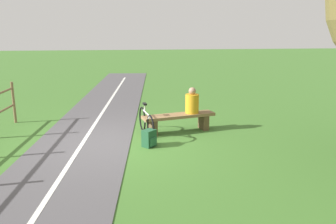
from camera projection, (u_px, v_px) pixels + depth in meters
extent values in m
plane|color=#3D6B28|center=(111.00, 143.00, 8.68)|extent=(80.00, 80.00, 0.00)
cube|color=brown|center=(179.00, 116.00, 9.49)|extent=(2.10, 0.92, 0.08)
cube|color=brown|center=(203.00, 122.00, 9.82)|extent=(0.25, 0.43, 0.43)
cube|color=brown|center=(153.00, 127.00, 9.29)|extent=(0.25, 0.43, 0.43)
cylinder|color=orange|center=(192.00, 104.00, 9.56)|extent=(0.45, 0.45, 0.53)
sphere|color=#9E755B|center=(192.00, 91.00, 9.48)|extent=(0.21, 0.21, 0.21)
torus|color=black|center=(151.00, 128.00, 8.71)|extent=(0.16, 0.69, 0.69)
torus|color=black|center=(142.00, 119.00, 9.62)|extent=(0.16, 0.69, 0.69)
cylinder|color=silver|center=(146.00, 113.00, 9.09)|extent=(0.17, 0.82, 0.04)
cylinder|color=silver|center=(147.00, 119.00, 8.99)|extent=(0.13, 0.60, 0.32)
cylinder|color=silver|center=(145.00, 108.00, 9.21)|extent=(0.03, 0.03, 0.20)
cube|color=black|center=(145.00, 104.00, 9.18)|extent=(0.11, 0.21, 0.05)
cube|color=#1E4C2D|center=(149.00, 138.00, 8.37)|extent=(0.38, 0.38, 0.42)
cube|color=#245B37|center=(153.00, 142.00, 8.30)|extent=(0.18, 0.18, 0.19)
cylinder|color=brown|center=(14.00, 103.00, 10.41)|extent=(0.08, 0.08, 1.26)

